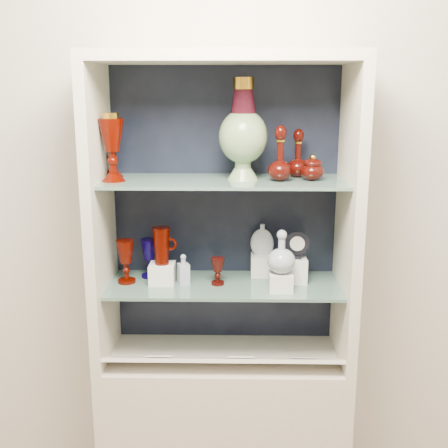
{
  "coord_description": "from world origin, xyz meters",
  "views": [
    {
      "loc": [
        0.04,
        -0.58,
        1.82
      ],
      "look_at": [
        0.0,
        1.53,
        1.3
      ],
      "focal_mm": 45.0,
      "sensor_mm": 36.0,
      "label": 1
    }
  ],
  "objects_px": {
    "enamel_urn": "(243,129)",
    "cameo_medallion": "(297,245)",
    "cobalt_goblet": "(149,258)",
    "ruby_decanter_a": "(280,150)",
    "clear_square_bottle": "(183,269)",
    "ruby_decanter_b": "(298,152)",
    "lidded_bowl": "(312,167)",
    "ruby_pitcher": "(162,246)",
    "ruby_goblet_small": "(218,271)",
    "pedestal_lamp_right": "(112,147)",
    "clear_round_decanter": "(281,253)",
    "flat_flask": "(262,239)",
    "pedestal_lamp_left": "(112,147)",
    "ruby_goblet_tall": "(126,262)"
  },
  "relations": [
    {
      "from": "enamel_urn",
      "to": "cameo_medallion",
      "type": "xyz_separation_m",
      "value": [
        0.22,
        0.01,
        -0.45
      ]
    },
    {
      "from": "cobalt_goblet",
      "to": "ruby_decanter_a",
      "type": "bearing_deg",
      "value": -10.75
    },
    {
      "from": "enamel_urn",
      "to": "clear_square_bottle",
      "type": "xyz_separation_m",
      "value": [
        -0.23,
        -0.02,
        -0.55
      ]
    },
    {
      "from": "ruby_decanter_b",
      "to": "ruby_decanter_a",
      "type": "bearing_deg",
      "value": -128.42
    },
    {
      "from": "lidded_bowl",
      "to": "ruby_pitcher",
      "type": "xyz_separation_m",
      "value": [
        -0.58,
        0.01,
        -0.32
      ]
    },
    {
      "from": "ruby_goblet_small",
      "to": "clear_square_bottle",
      "type": "bearing_deg",
      "value": 179.12
    },
    {
      "from": "pedestal_lamp_right",
      "to": "clear_round_decanter",
      "type": "bearing_deg",
      "value": -3.13
    },
    {
      "from": "pedestal_lamp_right",
      "to": "enamel_urn",
      "type": "xyz_separation_m",
      "value": [
        0.49,
        0.05,
        0.06
      ]
    },
    {
      "from": "cobalt_goblet",
      "to": "flat_flask",
      "type": "relative_size",
      "value": 1.21
    },
    {
      "from": "cobalt_goblet",
      "to": "ruby_decanter_b",
      "type": "bearing_deg",
      "value": -0.06
    },
    {
      "from": "pedestal_lamp_left",
      "to": "ruby_goblet_small",
      "type": "bearing_deg",
      "value": -9.61
    },
    {
      "from": "ruby_goblet_tall",
      "to": "lidded_bowl",
      "type": "bearing_deg",
      "value": -0.87
    },
    {
      "from": "ruby_pitcher",
      "to": "pedestal_lamp_left",
      "type": "bearing_deg",
      "value": 164.23
    },
    {
      "from": "ruby_goblet_tall",
      "to": "flat_flask",
      "type": "xyz_separation_m",
      "value": [
        0.55,
        0.1,
        0.07
      ]
    },
    {
      "from": "lidded_bowl",
      "to": "cobalt_goblet",
      "type": "distance_m",
      "value": 0.76
    },
    {
      "from": "ruby_goblet_small",
      "to": "flat_flask",
      "type": "bearing_deg",
      "value": 32.78
    },
    {
      "from": "ruby_goblet_tall",
      "to": "cameo_medallion",
      "type": "relative_size",
      "value": 1.52
    },
    {
      "from": "pedestal_lamp_right",
      "to": "ruby_decanter_b",
      "type": "xyz_separation_m",
      "value": [
        0.7,
        0.11,
        -0.03
      ]
    },
    {
      "from": "lidded_bowl",
      "to": "cobalt_goblet",
      "type": "xyz_separation_m",
      "value": [
        -0.64,
        0.08,
        -0.39
      ]
    },
    {
      "from": "cobalt_goblet",
      "to": "ruby_goblet_small",
      "type": "bearing_deg",
      "value": -16.85
    },
    {
      "from": "pedestal_lamp_right",
      "to": "ruby_decanter_b",
      "type": "relative_size",
      "value": 1.27
    },
    {
      "from": "lidded_bowl",
      "to": "ruby_goblet_tall",
      "type": "distance_m",
      "value": 0.82
    },
    {
      "from": "clear_square_bottle",
      "to": "flat_flask",
      "type": "distance_m",
      "value": 0.35
    },
    {
      "from": "ruby_decanter_b",
      "to": "clear_square_bottle",
      "type": "distance_m",
      "value": 0.65
    },
    {
      "from": "cobalt_goblet",
      "to": "flat_flask",
      "type": "distance_m",
      "value": 0.47
    },
    {
      "from": "pedestal_lamp_left",
      "to": "lidded_bowl",
      "type": "xyz_separation_m",
      "value": [
        0.77,
        -0.06,
        -0.07
      ]
    },
    {
      "from": "ruby_decanter_b",
      "to": "cobalt_goblet",
      "type": "relative_size",
      "value": 1.23
    },
    {
      "from": "pedestal_lamp_left",
      "to": "clear_round_decanter",
      "type": "relative_size",
      "value": 1.47
    },
    {
      "from": "enamel_urn",
      "to": "ruby_pitcher",
      "type": "distance_m",
      "value": 0.56
    },
    {
      "from": "ruby_pitcher",
      "to": "flat_flask",
      "type": "bearing_deg",
      "value": 14.94
    },
    {
      "from": "lidded_bowl",
      "to": "cobalt_goblet",
      "type": "height_order",
      "value": "lidded_bowl"
    },
    {
      "from": "cameo_medallion",
      "to": "lidded_bowl",
      "type": "bearing_deg",
      "value": -23.49
    },
    {
      "from": "pedestal_lamp_left",
      "to": "ruby_goblet_small",
      "type": "xyz_separation_m",
      "value": [
        0.41,
        -0.07,
        -0.49
      ]
    },
    {
      "from": "enamel_urn",
      "to": "clear_square_bottle",
      "type": "bearing_deg",
      "value": -174.77
    },
    {
      "from": "ruby_goblet_small",
      "to": "lidded_bowl",
      "type": "bearing_deg",
      "value": 0.89
    },
    {
      "from": "pedestal_lamp_right",
      "to": "ruby_decanter_a",
      "type": "bearing_deg",
      "value": 1.28
    },
    {
      "from": "cameo_medallion",
      "to": "ruby_goblet_small",
      "type": "bearing_deg",
      "value": -167.23
    },
    {
      "from": "enamel_urn",
      "to": "clear_round_decanter",
      "type": "height_order",
      "value": "enamel_urn"
    },
    {
      "from": "lidded_bowl",
      "to": "ruby_decanter_a",
      "type": "bearing_deg",
      "value": -171.72
    },
    {
      "from": "clear_square_bottle",
      "to": "ruby_pitcher",
      "type": "bearing_deg",
      "value": 172.48
    },
    {
      "from": "enamel_urn",
      "to": "ruby_pitcher",
      "type": "height_order",
      "value": "enamel_urn"
    },
    {
      "from": "lidded_bowl",
      "to": "flat_flask",
      "type": "bearing_deg",
      "value": 148.49
    },
    {
      "from": "flat_flask",
      "to": "enamel_urn",
      "type": "bearing_deg",
      "value": -123.72
    },
    {
      "from": "lidded_bowl",
      "to": "ruby_goblet_small",
      "type": "relative_size",
      "value": 0.93
    },
    {
      "from": "flat_flask",
      "to": "clear_round_decanter",
      "type": "distance_m",
      "value": 0.19
    },
    {
      "from": "cobalt_goblet",
      "to": "clear_square_bottle",
      "type": "bearing_deg",
      "value": -29.57
    },
    {
      "from": "clear_round_decanter",
      "to": "cameo_medallion",
      "type": "distance_m",
      "value": 0.12
    },
    {
      "from": "flat_flask",
      "to": "cameo_medallion",
      "type": "distance_m",
      "value": 0.16
    },
    {
      "from": "ruby_decanter_a",
      "to": "cobalt_goblet",
      "type": "xyz_separation_m",
      "value": [
        -0.52,
        0.1,
        -0.46
      ]
    },
    {
      "from": "enamel_urn",
      "to": "cameo_medallion",
      "type": "distance_m",
      "value": 0.5
    }
  ]
}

